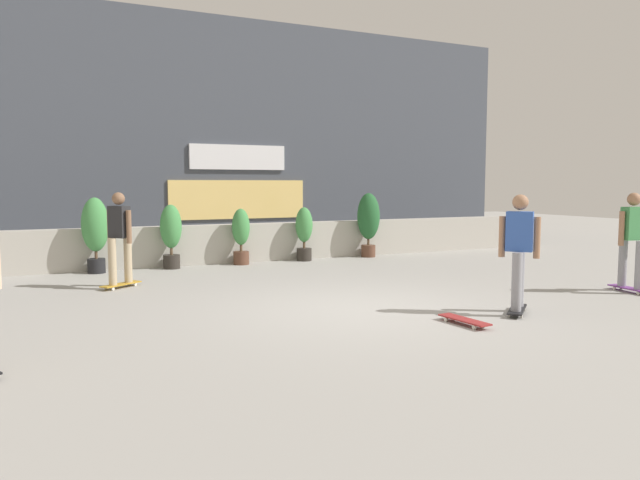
% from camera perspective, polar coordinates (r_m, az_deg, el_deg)
% --- Properties ---
extents(ground_plane, '(48.00, 48.00, 0.00)m').
position_cam_1_polar(ground_plane, '(8.97, 4.16, -6.54)').
color(ground_plane, '#9E9B96').
extents(planter_wall, '(18.00, 0.40, 0.90)m').
position_cam_1_polar(planter_wall, '(14.37, -7.76, -0.29)').
color(planter_wall, '#B2ADA3').
rests_on(planter_wall, ground).
extents(building_backdrop, '(20.00, 2.08, 6.50)m').
position_cam_1_polar(building_backdrop, '(18.20, -11.78, 9.63)').
color(building_backdrop, '#424751').
rests_on(building_backdrop, ground).
extents(potted_plant_0, '(0.55, 0.55, 1.57)m').
position_cam_1_polar(potted_plant_0, '(13.25, -20.49, 0.98)').
color(potted_plant_0, black).
rests_on(potted_plant_0, ground).
extents(potted_plant_1, '(0.46, 0.46, 1.40)m').
position_cam_1_polar(potted_plant_1, '(13.48, -13.91, 0.73)').
color(potted_plant_1, '#2D2823').
rests_on(potted_plant_1, ground).
extents(potted_plant_2, '(0.41, 0.41, 1.28)m').
position_cam_1_polar(potted_plant_2, '(13.90, -7.49, 0.59)').
color(potted_plant_2, brown).
rests_on(potted_plant_2, ground).
extents(potted_plant_3, '(0.41, 0.41, 1.29)m').
position_cam_1_polar(potted_plant_3, '(14.46, -1.51, 0.84)').
color(potted_plant_3, '#2D2823').
rests_on(potted_plant_3, ground).
extents(potted_plant_4, '(0.57, 0.57, 1.61)m').
position_cam_1_polar(potted_plant_4, '(15.26, 4.61, 1.94)').
color(potted_plant_4, brown).
rests_on(potted_plant_4, ground).
extents(skater_foreground, '(0.77, 0.63, 1.70)m').
position_cam_1_polar(skater_foreground, '(11.20, -18.43, 0.44)').
color(skater_foreground, '#BF8C26').
rests_on(skater_foreground, ground).
extents(skater_by_wall_left, '(0.56, 0.82, 1.70)m').
position_cam_1_polar(skater_by_wall_left, '(11.50, 27.43, 0.23)').
color(skater_by_wall_left, '#72338C').
rests_on(skater_by_wall_left, ground).
extents(skater_far_left, '(0.74, 0.68, 1.70)m').
position_cam_1_polar(skater_far_left, '(8.93, 18.31, -0.73)').
color(skater_far_left, black).
rests_on(skater_far_left, ground).
extents(skateboard_near_camera, '(0.27, 0.81, 0.08)m').
position_cam_1_polar(skateboard_near_camera, '(8.19, 13.49, -7.37)').
color(skateboard_near_camera, maroon).
rests_on(skateboard_near_camera, ground).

